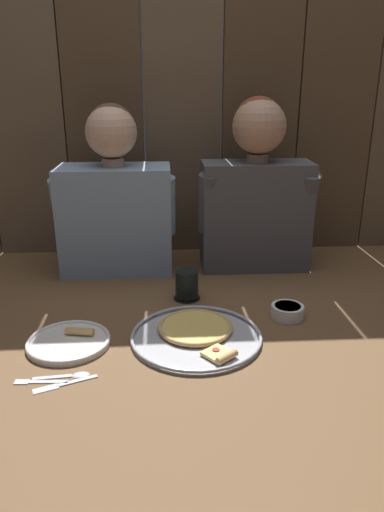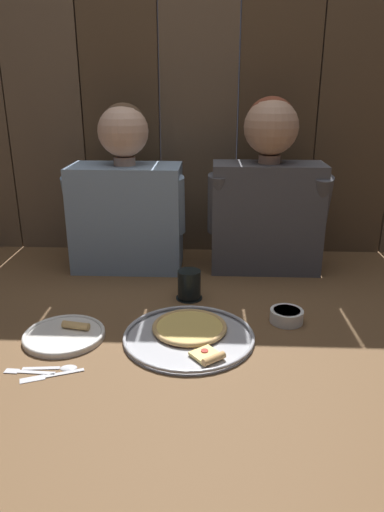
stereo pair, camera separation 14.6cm
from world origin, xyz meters
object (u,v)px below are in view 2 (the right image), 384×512
(drinking_glass, at_px, (189,285))
(diner_right, at_px, (268,191))
(diner_left, at_px, (126,198))
(dinner_plate, at_px, (65,335))
(pizza_tray, at_px, (190,334))
(dipping_bowl, at_px, (287,315))

(drinking_glass, xyz_separation_m, diner_right, (0.28, 0.29, 0.26))
(diner_left, bearing_deg, drinking_glass, -49.02)
(dinner_plate, relative_size, drinking_glass, 2.32)
(pizza_tray, bearing_deg, diner_right, 64.38)
(dinner_plate, relative_size, diner_right, 0.36)
(dinner_plate, height_order, drinking_glass, drinking_glass)
(drinking_glass, distance_m, diner_right, 0.48)
(dipping_bowl, bearing_deg, diner_right, 93.21)
(pizza_tray, relative_size, dinner_plate, 1.62)
(diner_right, bearing_deg, dipping_bowl, -86.79)
(dipping_bowl, distance_m, diner_left, 0.76)
(dinner_plate, bearing_deg, pizza_tray, 3.51)
(drinking_glass, bearing_deg, dipping_bowl, -27.18)
(dinner_plate, height_order, diner_right, diner_right)
(dinner_plate, height_order, dipping_bowl, dipping_bowl)
(dipping_bowl, bearing_deg, diner_left, 141.22)
(pizza_tray, height_order, dinner_plate, dinner_plate)
(drinking_glass, height_order, diner_left, diner_left)
(drinking_glass, bearing_deg, diner_left, 130.98)
(pizza_tray, relative_size, drinking_glass, 3.76)
(pizza_tray, distance_m, dinner_plate, 0.36)
(dinner_plate, distance_m, dipping_bowl, 0.66)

